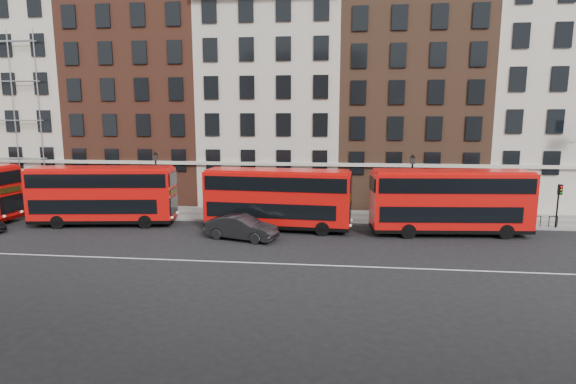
# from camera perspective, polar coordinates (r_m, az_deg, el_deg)

# --- Properties ---
(ground) EXTENTS (120.00, 120.00, 0.00)m
(ground) POSITION_cam_1_polar(r_m,az_deg,el_deg) (28.39, -6.97, -7.53)
(ground) COLOR black
(ground) RESTS_ON ground
(pavement) EXTENTS (80.00, 5.00, 0.15)m
(pavement) POSITION_cam_1_polar(r_m,az_deg,el_deg) (38.33, -3.35, -2.90)
(pavement) COLOR gray
(pavement) RESTS_ON ground
(kerb) EXTENTS (80.00, 0.30, 0.16)m
(kerb) POSITION_cam_1_polar(r_m,az_deg,el_deg) (35.93, -4.03, -3.73)
(kerb) COLOR gray
(kerb) RESTS_ON ground
(road_centre_line) EXTENTS (70.00, 0.12, 0.01)m
(road_centre_line) POSITION_cam_1_polar(r_m,az_deg,el_deg) (26.54, -7.98, -8.76)
(road_centre_line) COLOR white
(road_centre_line) RESTS_ON ground
(building_terrace) EXTENTS (64.00, 11.95, 22.00)m
(building_terrace) POSITION_cam_1_polar(r_m,az_deg,el_deg) (44.83, -2.25, 11.97)
(building_terrace) COLOR beige
(building_terrace) RESTS_ON ground
(bus_b) EXTENTS (11.03, 3.97, 4.54)m
(bus_b) POSITION_cam_1_polar(r_m,az_deg,el_deg) (37.35, -22.49, -0.25)
(bus_b) COLOR red
(bus_b) RESTS_ON ground
(bus_c) EXTENTS (10.86, 3.27, 4.50)m
(bus_c) POSITION_cam_1_polar(r_m,az_deg,el_deg) (33.03, -1.40, -0.74)
(bus_c) COLOR red
(bus_c) RESTS_ON ground
(bus_d) EXTENTS (11.20, 3.62, 4.63)m
(bus_d) POSITION_cam_1_polar(r_m,az_deg,el_deg) (33.65, 19.82, -1.00)
(bus_d) COLOR red
(bus_d) RESTS_ON ground
(car_front) EXTENTS (5.31, 3.06, 1.65)m
(car_front) POSITION_cam_1_polar(r_m,az_deg,el_deg) (30.95, -5.95, -4.50)
(car_front) COLOR black
(car_front) RESTS_ON ground
(lamp_post_left) EXTENTS (0.44, 0.44, 5.33)m
(lamp_post_left) POSITION_cam_1_polar(r_m,az_deg,el_deg) (39.04, -16.35, 1.44)
(lamp_post_left) COLOR black
(lamp_post_left) RESTS_ON pavement
(lamp_post_right) EXTENTS (0.44, 0.44, 5.33)m
(lamp_post_right) POSITION_cam_1_polar(r_m,az_deg,el_deg) (36.13, 15.42, 0.86)
(lamp_post_right) COLOR black
(lamp_post_right) RESTS_ON pavement
(traffic_light) EXTENTS (0.25, 0.45, 3.27)m
(traffic_light) POSITION_cam_1_polar(r_m,az_deg,el_deg) (38.54, 31.17, -0.60)
(traffic_light) COLOR black
(traffic_light) RESTS_ON pavement
(iron_railings) EXTENTS (6.60, 0.06, 1.00)m
(iron_railings) POSITION_cam_1_polar(r_m,az_deg,el_deg) (40.34, -2.83, -1.44)
(iron_railings) COLOR black
(iron_railings) RESTS_ON pavement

